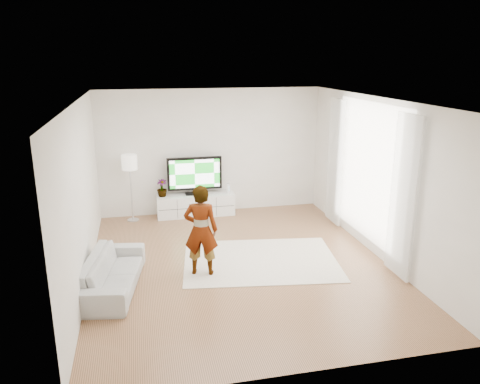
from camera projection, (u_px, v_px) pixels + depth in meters
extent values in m
plane|color=#AD734E|center=(240.00, 264.00, 8.12)|extent=(6.00, 6.00, 0.00)
plane|color=white|center=(239.00, 100.00, 7.34)|extent=(6.00, 6.00, 0.00)
cube|color=white|center=(81.00, 196.00, 7.21)|extent=(0.02, 6.00, 2.80)
cube|color=white|center=(378.00, 178.00, 8.24)|extent=(0.02, 6.00, 2.80)
cube|color=white|center=(211.00, 152.00, 10.54)|extent=(5.00, 0.02, 2.80)
cube|color=white|center=(301.00, 261.00, 4.91)|extent=(5.00, 0.02, 2.80)
cube|color=white|center=(369.00, 172.00, 8.51)|extent=(0.01, 2.60, 2.50)
cube|color=white|center=(403.00, 197.00, 7.30)|extent=(0.04, 0.70, 2.60)
cube|color=white|center=(335.00, 162.00, 9.74)|extent=(0.04, 0.70, 2.60)
cube|color=white|center=(196.00, 205.00, 10.56)|extent=(1.73, 0.49, 0.49)
cube|color=black|center=(197.00, 208.00, 10.33)|extent=(1.68, 0.00, 0.01)
cube|color=black|center=(177.00, 209.00, 10.24)|extent=(0.01, 0.00, 0.43)
cube|color=black|center=(216.00, 207.00, 10.42)|extent=(0.01, 0.00, 0.43)
cube|color=black|center=(195.00, 194.00, 10.51)|extent=(0.43, 0.24, 0.02)
cube|color=black|center=(195.00, 191.00, 10.50)|extent=(0.09, 0.05, 0.09)
cube|color=black|center=(195.00, 173.00, 10.38)|extent=(1.22, 0.07, 0.74)
cube|color=#178F20|center=(195.00, 174.00, 10.35)|extent=(1.11, 0.01, 0.63)
cube|color=white|center=(228.00, 188.00, 10.62)|extent=(0.07, 0.15, 0.19)
cube|color=#4CB2FF|center=(229.00, 188.00, 10.55)|extent=(0.01, 0.00, 0.11)
imported|color=#3F7238|center=(162.00, 188.00, 10.28)|extent=(0.23, 0.23, 0.39)
cube|color=#F2E4CE|center=(261.00, 260.00, 8.24)|extent=(2.90, 2.27, 0.01)
imported|color=#334772|center=(201.00, 230.00, 7.54)|extent=(0.62, 0.49, 1.51)
imported|color=#B8B8B3|center=(113.00, 272.00, 7.19)|extent=(1.02, 1.94, 0.54)
cylinder|color=silver|center=(133.00, 220.00, 10.27)|extent=(0.25, 0.25, 0.02)
cylinder|color=silver|center=(132.00, 195.00, 10.11)|extent=(0.03, 0.03, 1.13)
cylinder|color=white|center=(129.00, 162.00, 9.91)|extent=(0.33, 0.33, 0.32)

